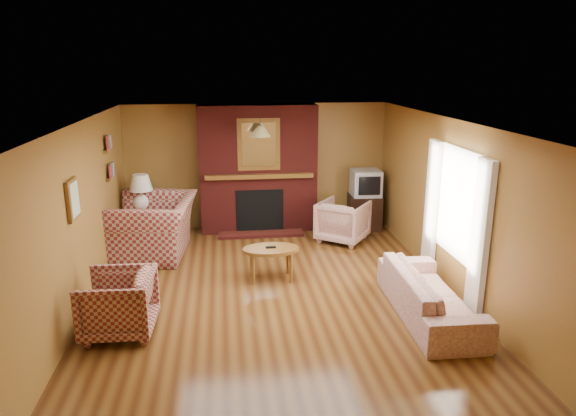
{
  "coord_description": "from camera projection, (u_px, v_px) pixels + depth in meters",
  "views": [
    {
      "loc": [
        -0.65,
        -6.55,
        3.13
      ],
      "look_at": [
        0.26,
        0.6,
        1.09
      ],
      "focal_mm": 32.0,
      "sensor_mm": 36.0,
      "label": 1
    }
  ],
  "objects": [
    {
      "name": "floor",
      "position": [
        275.0,
        295.0,
        7.18
      ],
      "size": [
        6.5,
        6.5,
        0.0
      ],
      "primitive_type": "plane",
      "color": "#42230E",
      "rests_on": "ground"
    },
    {
      "name": "ceiling",
      "position": [
        273.0,
        123.0,
        6.53
      ],
      "size": [
        6.5,
        6.5,
        0.0
      ],
      "primitive_type": "plane",
      "rotation": [
        3.14,
        0.0,
        0.0
      ],
      "color": "white",
      "rests_on": "wall_back"
    },
    {
      "name": "wall_back",
      "position": [
        257.0,
        166.0,
        9.96
      ],
      "size": [
        6.5,
        0.0,
        6.5
      ],
      "primitive_type": "plane",
      "rotation": [
        1.57,
        0.0,
        0.0
      ],
      "color": "olive",
      "rests_on": "floor"
    },
    {
      "name": "wall_front",
      "position": [
        319.0,
        337.0,
        3.75
      ],
      "size": [
        6.5,
        0.0,
        6.5
      ],
      "primitive_type": "plane",
      "rotation": [
        -1.57,
        0.0,
        0.0
      ],
      "color": "olive",
      "rests_on": "floor"
    },
    {
      "name": "wall_left",
      "position": [
        80.0,
        220.0,
        6.55
      ],
      "size": [
        0.0,
        6.5,
        6.5
      ],
      "primitive_type": "plane",
      "rotation": [
        1.57,
        0.0,
        1.57
      ],
      "color": "olive",
      "rests_on": "floor"
    },
    {
      "name": "wall_right",
      "position": [
        452.0,
        207.0,
        7.16
      ],
      "size": [
        0.0,
        6.5,
        6.5
      ],
      "primitive_type": "plane",
      "rotation": [
        1.57,
        0.0,
        -1.57
      ],
      "color": "olive",
      "rests_on": "floor"
    },
    {
      "name": "fireplace",
      "position": [
        258.0,
        170.0,
        9.71
      ],
      "size": [
        2.2,
        0.82,
        2.4
      ],
      "color": "#501411",
      "rests_on": "floor"
    },
    {
      "name": "window_right",
      "position": [
        455.0,
        216.0,
        6.98
      ],
      "size": [
        0.1,
        1.85,
        2.0
      ],
      "color": "beige",
      "rests_on": "wall_right"
    },
    {
      "name": "bookshelf",
      "position": [
        111.0,
        158.0,
        8.24
      ],
      "size": [
        0.09,
        0.55,
        0.71
      ],
      "color": "brown",
      "rests_on": "wall_left"
    },
    {
      "name": "botanical_print",
      "position": [
        73.0,
        199.0,
        6.17
      ],
      "size": [
        0.05,
        0.4,
        0.5
      ],
      "color": "brown",
      "rests_on": "wall_left"
    },
    {
      "name": "pendant_light",
      "position": [
        260.0,
        131.0,
        8.83
      ],
      "size": [
        0.36,
        0.36,
        0.48
      ],
      "color": "black",
      "rests_on": "ceiling"
    },
    {
      "name": "plaid_loveseat",
      "position": [
        154.0,
        227.0,
        8.59
      ],
      "size": [
        1.46,
        1.63,
        0.98
      ],
      "primitive_type": "imported",
      "rotation": [
        0.0,
        0.0,
        -1.67
      ],
      "color": "maroon",
      "rests_on": "floor"
    },
    {
      "name": "plaid_armchair",
      "position": [
        118.0,
        304.0,
        6.08
      ],
      "size": [
        0.87,
        0.84,
        0.76
      ],
      "primitive_type": "imported",
      "rotation": [
        0.0,
        0.0,
        -1.61
      ],
      "color": "maroon",
      "rests_on": "floor"
    },
    {
      "name": "floral_sofa",
      "position": [
        430.0,
        294.0,
        6.52
      ],
      "size": [
        0.85,
        2.06,
        0.6
      ],
      "primitive_type": "imported",
      "rotation": [
        0.0,
        0.0,
        1.54
      ],
      "color": "beige",
      "rests_on": "floor"
    },
    {
      "name": "floral_armchair",
      "position": [
        343.0,
        221.0,
        9.29
      ],
      "size": [
        1.13,
        1.13,
        0.75
      ],
      "primitive_type": "imported",
      "rotation": [
        0.0,
        0.0,
        2.51
      ],
      "color": "beige",
      "rests_on": "floor"
    },
    {
      "name": "coffee_table",
      "position": [
        271.0,
        252.0,
        7.61
      ],
      "size": [
        0.83,
        0.52,
        0.52
      ],
      "color": "brown",
      "rests_on": "floor"
    },
    {
      "name": "side_table",
      "position": [
        144.0,
        227.0,
        9.18
      ],
      "size": [
        0.45,
        0.45,
        0.59
      ],
      "primitive_type": "cube",
      "rotation": [
        0.0,
        0.0,
        0.01
      ],
      "color": "brown",
      "rests_on": "floor"
    },
    {
      "name": "table_lamp",
      "position": [
        141.0,
        191.0,
        9.0
      ],
      "size": [
        0.41,
        0.41,
        0.67
      ],
      "color": "white",
      "rests_on": "side_table"
    },
    {
      "name": "tv_stand",
      "position": [
        364.0,
        212.0,
        10.01
      ],
      "size": [
        0.66,
        0.61,
        0.67
      ],
      "primitive_type": "cube",
      "rotation": [
        0.0,
        0.0,
        -0.1
      ],
      "color": "black",
      "rests_on": "floor"
    },
    {
      "name": "crt_tv",
      "position": [
        366.0,
        183.0,
        9.85
      ],
      "size": [
        0.55,
        0.55,
        0.5
      ],
      "color": "#9EA0A5",
      "rests_on": "tv_stand"
    }
  ]
}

